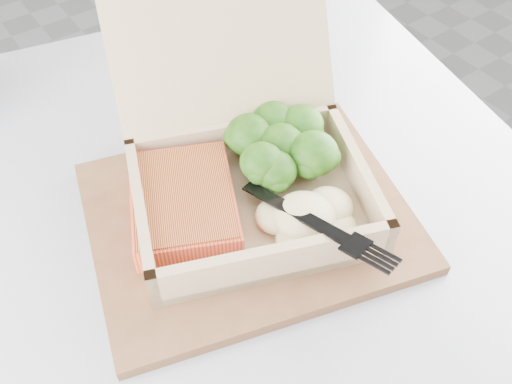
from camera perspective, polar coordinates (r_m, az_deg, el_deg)
floor at (r=1.39m, az=5.65°, el=-9.22°), size 4.00×4.00×0.00m
cafe_table at (r=0.73m, az=-4.73°, el=-13.00°), size 0.93×0.93×0.72m
serving_tray at (r=0.57m, az=-0.76°, el=-2.43°), size 0.37×0.32×0.01m
takeout_container at (r=0.57m, az=-1.48°, el=4.71°), size 0.31×0.33×0.19m
salmon_fillet at (r=0.55m, az=-7.28°, el=-1.09°), size 0.14×0.16×0.03m
broccoli_pile at (r=0.58m, az=2.53°, el=4.24°), size 0.12×0.12×0.04m
mashed_potatoes at (r=0.53m, az=4.84°, el=-2.48°), size 0.10×0.08×0.03m
plastic_fork at (r=0.53m, az=1.98°, el=-0.66°), size 0.05×0.17×0.02m
receipt at (r=0.71m, az=-3.75°, el=9.19°), size 0.13×0.18×0.00m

